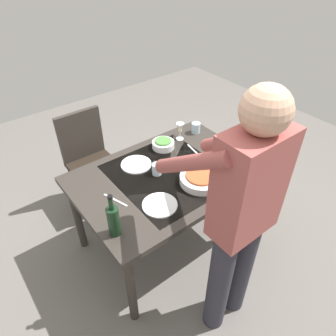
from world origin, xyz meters
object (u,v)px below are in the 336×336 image
wine_bottle (114,220)px  water_cup_far_left (216,147)px  dining_table (168,182)px  person_server (240,215)px  dinner_plate_near (160,205)px  water_cup_near_right (196,128)px  water_cup_near_left (157,169)px  chair_near (89,155)px  serving_bowl_pasta (201,179)px  side_bowl_salad (163,144)px  dinner_plate_far (136,164)px  wine_glass_left (180,128)px

wine_bottle → water_cup_far_left: 1.06m
dining_table → person_server: 0.79m
water_cup_far_left → dinner_plate_near: (0.70, 0.20, -0.05)m
person_server → water_cup_far_left: 0.90m
wine_bottle → person_server: bearing=136.1°
person_server → water_cup_near_right: size_ratio=18.47×
water_cup_near_left → water_cup_far_left: 0.52m
chair_near → wine_bottle: 1.19m
dining_table → person_server: bearing=83.2°
person_server → serving_bowl_pasta: bearing=-112.3°
side_bowl_salad → dinner_plate_far: (0.30, 0.06, -0.03)m
wine_bottle → dinner_plate_near: wine_bottle is taller
wine_bottle → dinner_plate_near: 0.36m
chair_near → wine_bottle: bearing=73.0°
wine_glass_left → water_cup_near_left: size_ratio=1.72×
dining_table → serving_bowl_pasta: 0.27m
serving_bowl_pasta → dinner_plate_near: serving_bowl_pasta is taller
person_server → dining_table: bearing=-96.8°
side_bowl_salad → dinner_plate_near: bearing=50.9°
wine_glass_left → wine_bottle: bearing=30.2°
wine_glass_left → serving_bowl_pasta: (0.24, 0.52, -0.07)m
serving_bowl_pasta → dinner_plate_far: 0.51m
wine_bottle → dinner_plate_near: (-0.34, -0.02, -0.10)m
chair_near → dinner_plate_near: 1.10m
wine_bottle → serving_bowl_pasta: size_ratio=0.99×
side_bowl_salad → water_cup_far_left: bearing=131.0°
dinner_plate_far → chair_near: bearing=-78.9°
chair_near → water_cup_far_left: (-0.70, 0.87, 0.26)m
dining_table → water_cup_far_left: (-0.45, 0.03, 0.13)m
water_cup_near_left → wine_bottle: bearing=29.6°
wine_glass_left → dinner_plate_near: bearing=41.2°
dining_table → water_cup_near_left: size_ratio=15.32×
person_server → water_cup_near_left: bearing=-91.5°
person_server → dinner_plate_far: (0.04, -0.95, -0.22)m
wine_glass_left → side_bowl_salad: size_ratio=0.84×
chair_near → dinner_plate_far: chair_near is taller
water_cup_near_left → serving_bowl_pasta: size_ratio=0.29×
chair_near → water_cup_near_right: bearing=145.4°
water_cup_near_left → side_bowl_salad: bearing=-134.9°
water_cup_near_right → dining_table: bearing=29.3°
serving_bowl_pasta → water_cup_far_left: bearing=-149.8°
water_cup_near_right → dinner_plate_near: (0.78, 0.53, -0.04)m
wine_bottle → wine_glass_left: 1.09m
wine_glass_left → water_cup_near_right: (-0.18, 0.00, -0.06)m
serving_bowl_pasta → dinner_plate_far: serving_bowl_pasta is taller
dining_table → side_bowl_salad: 0.36m
wine_glass_left → dinner_plate_far: wine_glass_left is taller
dining_table → water_cup_far_left: bearing=176.6°
wine_glass_left → side_bowl_salad: bearing=4.2°
wine_glass_left → serving_bowl_pasta: wine_glass_left is taller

